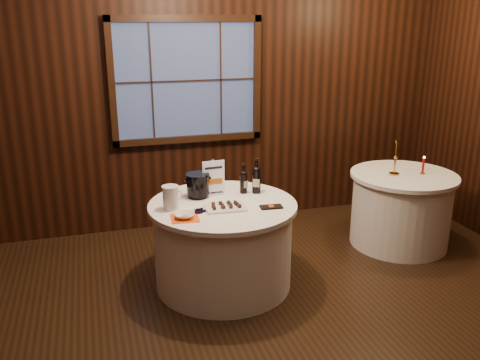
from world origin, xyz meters
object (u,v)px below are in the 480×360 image
object	(u,v)px
side_table	(401,209)
red_candle	(423,167)
ice_bucket	(198,185)
sign_stand	(213,183)
chocolate_plate	(225,207)
chocolate_box	(271,207)
main_table	(223,244)
glass_pitcher	(171,197)
brass_candlestick	(395,162)
port_bottle_right	(256,178)
grape_bunch	(200,211)
cracker_bowl	(185,215)
port_bottle_left	(243,180)

from	to	relation	value
side_table	red_candle	size ratio (longest dim) A/B	5.68
ice_bucket	red_candle	distance (m)	2.34
sign_stand	chocolate_plate	xyz separation A→B (m)	(0.01, -0.38, -0.09)
chocolate_box	side_table	bearing A→B (deg)	23.61
main_table	glass_pitcher	distance (m)	0.66
ice_bucket	brass_candlestick	xyz separation A→B (m)	(2.05, 0.08, 0.02)
port_bottle_right	grape_bunch	xyz separation A→B (m)	(-0.60, -0.34, -0.12)
side_table	chocolate_plate	bearing A→B (deg)	-167.82
grape_bunch	red_candle	world-z (taller)	red_candle
brass_candlestick	chocolate_plate	bearing A→B (deg)	-167.05
brass_candlestick	red_candle	size ratio (longest dim) A/B	1.91
cracker_bowl	brass_candlestick	distance (m)	2.32
port_bottle_left	brass_candlestick	xyz separation A→B (m)	(1.63, 0.09, 0.01)
sign_stand	cracker_bowl	distance (m)	0.62
chocolate_box	grape_bunch	bearing A→B (deg)	-179.75
grape_bunch	cracker_bowl	bearing A→B (deg)	-150.10
sign_stand	grape_bunch	size ratio (longest dim) A/B	2.08
glass_pitcher	brass_candlestick	xyz separation A→B (m)	(2.33, 0.31, 0.03)
chocolate_plate	ice_bucket	bearing A→B (deg)	114.18
side_table	red_candle	world-z (taller)	red_candle
brass_candlestick	grape_bunch	bearing A→B (deg)	-167.61
chocolate_box	port_bottle_left	bearing A→B (deg)	110.18
port_bottle_left	grape_bunch	bearing A→B (deg)	-167.22
port_bottle_right	port_bottle_left	bearing A→B (deg)	-174.36
port_bottle_right	ice_bucket	size ratio (longest dim) A/B	1.52
main_table	brass_candlestick	distance (m)	1.97
port_bottle_left	cracker_bowl	distance (m)	0.78
port_bottle_left	brass_candlestick	distance (m)	1.63
side_table	brass_candlestick	size ratio (longest dim) A/B	2.97
side_table	glass_pitcher	size ratio (longest dim) A/B	5.40
ice_bucket	red_candle	world-z (taller)	ice_bucket
side_table	chocolate_box	bearing A→B (deg)	-162.28
port_bottle_left	chocolate_box	xyz separation A→B (m)	(0.11, -0.43, -0.11)
port_bottle_right	chocolate_plate	world-z (taller)	port_bottle_right
chocolate_box	red_candle	xyz separation A→B (m)	(1.81, 0.46, 0.07)
ice_bucket	sign_stand	bearing A→B (deg)	12.50
port_bottle_right	red_candle	distance (m)	1.81
cracker_bowl	chocolate_box	bearing A→B (deg)	1.65
port_bottle_right	ice_bucket	distance (m)	0.54
ice_bucket	grape_bunch	xyz separation A→B (m)	(-0.07, -0.38, -0.10)
port_bottle_right	brass_candlestick	distance (m)	1.52
sign_stand	side_table	bearing A→B (deg)	-1.68
sign_stand	ice_bucket	xyz separation A→B (m)	(-0.15, -0.03, 0.00)
red_candle	cracker_bowl	bearing A→B (deg)	-169.28
glass_pitcher	red_candle	world-z (taller)	glass_pitcher
chocolate_box	red_candle	world-z (taller)	red_candle
sign_stand	port_bottle_left	bearing A→B (deg)	-11.28
cracker_bowl	red_candle	world-z (taller)	red_candle
cracker_bowl	chocolate_plate	bearing A→B (deg)	16.84
glass_pitcher	grape_bunch	bearing A→B (deg)	-60.32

